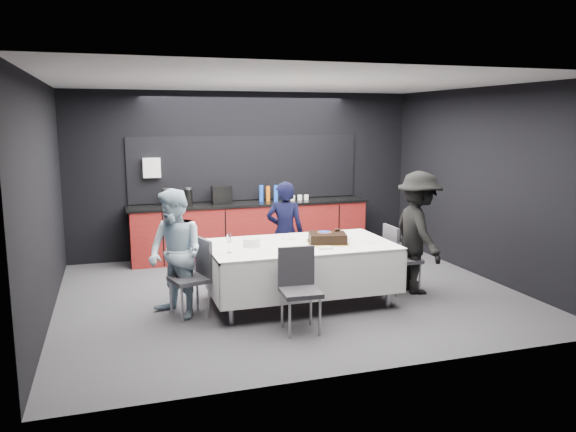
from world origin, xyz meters
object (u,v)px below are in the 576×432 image
object	(u,v)px
chair_near	(299,283)
person_center	(285,232)
party_table	(300,254)
person_right	(418,233)
plate_stack	(252,242)
chair_right	(398,254)
person_left	(175,254)
cake_assembly	(327,238)
chair_left	(195,272)
champagne_flute	(229,239)

from	to	relation	value
chair_near	person_center	world-z (taller)	person_center
party_table	person_right	size ratio (longest dim) A/B	1.40
plate_stack	chair_right	world-z (taller)	chair_right
person_left	party_table	bearing A→B (deg)	57.17
cake_assembly	chair_near	bearing A→B (deg)	-129.34
chair_left	person_right	distance (m)	3.02
cake_assembly	person_left	world-z (taller)	person_left
person_center	champagne_flute	bearing A→B (deg)	68.33
champagne_flute	chair_near	world-z (taller)	champagne_flute
person_left	person_right	distance (m)	3.23
cake_assembly	person_right	distance (m)	1.32
chair_left	person_center	size ratio (longest dim) A/B	0.63
chair_near	person_center	distance (m)	1.86
chair_left	cake_assembly	bearing A→B (deg)	-0.68
cake_assembly	chair_left	bearing A→B (deg)	179.32
cake_assembly	person_center	xyz separation A→B (m)	(-0.25, 1.01, -0.11)
cake_assembly	champagne_flute	world-z (taller)	champagne_flute
chair_left	chair_near	bearing A→B (deg)	-38.54
cake_assembly	chair_near	size ratio (longest dim) A/B	0.63
chair_near	person_right	distance (m)	2.16
chair_right	person_right	world-z (taller)	person_right
cake_assembly	person_left	xyz separation A→B (m)	(-1.91, 0.03, -0.08)
cake_assembly	chair_right	world-z (taller)	cake_assembly
cake_assembly	plate_stack	distance (m)	0.97
cake_assembly	chair_right	distance (m)	1.11
champagne_flute	party_table	bearing A→B (deg)	13.15
plate_stack	champagne_flute	size ratio (longest dim) A/B	0.96
person_left	person_right	bearing A→B (deg)	55.76
cake_assembly	person_left	size ratio (longest dim) A/B	0.38
party_table	person_center	size ratio (longest dim) A/B	1.58
chair_right	person_center	bearing A→B (deg)	144.95
cake_assembly	chair_near	distance (m)	1.08
plate_stack	chair_near	distance (m)	1.00
plate_stack	cake_assembly	bearing A→B (deg)	-6.08
cake_assembly	party_table	bearing A→B (deg)	169.07
plate_stack	chair_right	bearing A→B (deg)	-0.35
plate_stack	person_center	world-z (taller)	person_center
person_center	chair_right	bearing A→B (deg)	165.23
chair_near	cake_assembly	bearing A→B (deg)	50.66
chair_right	chair_left	bearing A→B (deg)	-178.52
party_table	chair_near	size ratio (longest dim) A/B	2.51
cake_assembly	person_right	xyz separation A→B (m)	(1.32, 0.03, -0.02)
champagne_flute	chair_right	xyz separation A→B (m)	(2.36, 0.25, -0.40)
chair_right	chair_near	size ratio (longest dim) A/B	1.00
person_left	cake_assembly	bearing A→B (deg)	54.91
cake_assembly	person_center	size ratio (longest dim) A/B	0.40
plate_stack	person_center	bearing A→B (deg)	51.77
party_table	chair_left	bearing A→B (deg)	-177.98
cake_assembly	chair_left	size ratio (longest dim) A/B	0.63
person_right	plate_stack	bearing A→B (deg)	93.28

